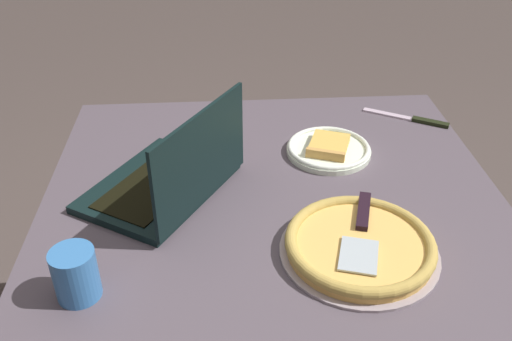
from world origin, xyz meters
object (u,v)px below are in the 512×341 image
at_px(dining_table, 274,238).
at_px(laptop, 171,177).
at_px(pizza_plate, 329,149).
at_px(drink_cup, 75,274).
at_px(pizza_tray, 360,245).
at_px(table_knife, 414,119).

relative_size(dining_table, laptop, 2.48).
height_order(pizza_plate, drink_cup, drink_cup).
xyz_separation_m(pizza_tray, drink_cup, (-0.08, 0.52, 0.03)).
bearing_deg(pizza_tray, drink_cup, 98.23).
bearing_deg(laptop, table_knife, -64.73).
distance_m(pizza_plate, table_knife, 0.31).
height_order(dining_table, drink_cup, drink_cup).
bearing_deg(laptop, pizza_tray, -120.98).
bearing_deg(table_knife, dining_table, 129.98).
relative_size(pizza_tray, table_knife, 1.44).
height_order(pizza_tray, drink_cup, drink_cup).
relative_size(dining_table, pizza_plate, 4.88).
height_order(laptop, pizza_plate, laptop).
xyz_separation_m(pizza_plate, drink_cup, (-0.45, 0.53, 0.04)).
distance_m(laptop, drink_cup, 0.33).
relative_size(dining_table, pizza_tray, 3.31).
bearing_deg(dining_table, drink_cup, 123.97).
height_order(dining_table, table_knife, table_knife).
bearing_deg(pizza_plate, pizza_tray, 179.04).
xyz_separation_m(laptop, pizza_plate, (0.15, -0.38, -0.03)).
bearing_deg(dining_table, laptop, 77.84).
bearing_deg(table_knife, pizza_tray, 152.62).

